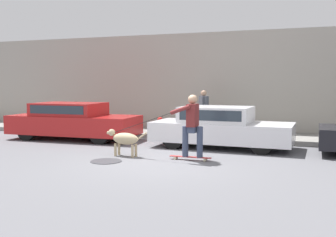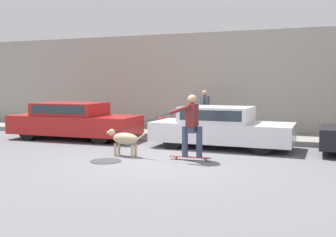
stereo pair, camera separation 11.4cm
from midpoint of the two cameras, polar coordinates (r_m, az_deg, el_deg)
ground_plane at (r=9.58m, az=-1.41°, el=-6.35°), size 36.00×36.00×0.00m
back_wall at (r=14.98m, az=6.88°, el=5.08°), size 32.00×0.30×3.81m
sidewalk_curb at (r=13.94m, az=5.67°, el=-2.43°), size 30.00×2.03×0.16m
parked_car_0 at (r=13.79m, az=-13.86°, el=-0.38°), size 4.45×1.89×1.25m
parked_car_1 at (r=11.73m, az=7.34°, el=-1.33°), size 4.12×1.79×1.22m
dog at (r=10.35m, az=-6.65°, el=-2.98°), size 1.21×0.39×0.70m
skateboarder at (r=9.70m, az=3.18°, el=-0.69°), size 2.71×0.62×1.63m
pedestrian_with_bag at (r=13.70m, az=4.94°, el=1.23°), size 0.47×0.66×1.51m
manhole_cover at (r=9.79m, az=-9.30°, el=-6.13°), size 0.76×0.76×0.01m
fire_hydrant at (r=13.12m, az=-1.41°, el=-1.41°), size 0.18×0.18×0.79m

